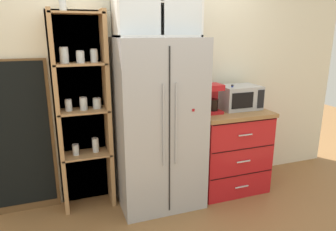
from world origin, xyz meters
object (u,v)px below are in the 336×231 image
object	(u,v)px
mug_red	(235,108)
bottle_cobalt	(232,99)
refrigerator	(159,125)
mug_charcoal	(233,107)
coffee_maker	(212,98)
chalkboard_menu	(21,139)
microwave	(239,97)

from	to	relation	value
mug_red	bottle_cobalt	world-z (taller)	bottle_cobalt
refrigerator	mug_charcoal	bearing A→B (deg)	-0.40
mug_charcoal	coffee_maker	bearing A→B (deg)	171.80
mug_charcoal	bottle_cobalt	xyz separation A→B (m)	(-0.00, 0.03, 0.08)
mug_red	chalkboard_menu	world-z (taller)	chalkboard_menu
microwave	chalkboard_menu	xyz separation A→B (m)	(-2.28, 0.22, -0.29)
bottle_cobalt	chalkboard_menu	bearing A→B (deg)	172.89
chalkboard_menu	microwave	bearing A→B (deg)	-5.51
mug_charcoal	chalkboard_menu	size ratio (longest dim) A/B	0.08
microwave	mug_red	bearing A→B (deg)	-136.05
microwave	mug_charcoal	world-z (taller)	microwave
mug_red	microwave	bearing A→B (deg)	43.95
coffee_maker	mug_charcoal	world-z (taller)	coffee_maker
mug_red	mug_charcoal	size ratio (longest dim) A/B	0.91
mug_red	bottle_cobalt	size ratio (longest dim) A/B	0.38
coffee_maker	refrigerator	bearing A→B (deg)	-177.24
microwave	chalkboard_menu	world-z (taller)	chalkboard_menu
refrigerator	microwave	bearing A→B (deg)	4.19
refrigerator	coffee_maker	size ratio (longest dim) A/B	5.53
microwave	bottle_cobalt	world-z (taller)	bottle_cobalt
coffee_maker	chalkboard_menu	size ratio (longest dim) A/B	0.20
microwave	mug_charcoal	xyz separation A→B (m)	(-0.12, -0.08, -0.08)
microwave	coffee_maker	size ratio (longest dim) A/B	1.42
microwave	coffee_maker	world-z (taller)	coffee_maker
mug_red	bottle_cobalt	xyz separation A→B (m)	(-0.00, 0.07, 0.08)
mug_red	chalkboard_menu	bearing A→B (deg)	171.05
mug_red	bottle_cobalt	distance (m)	0.11
mug_charcoal	bottle_cobalt	distance (m)	0.08
coffee_maker	chalkboard_menu	bearing A→B (deg)	172.19
refrigerator	microwave	size ratio (longest dim) A/B	3.90
refrigerator	mug_red	world-z (taller)	refrigerator
refrigerator	microwave	xyz separation A→B (m)	(0.97, 0.07, 0.20)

